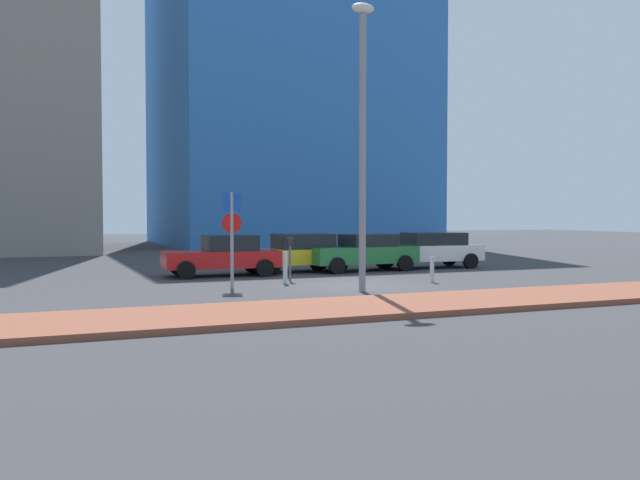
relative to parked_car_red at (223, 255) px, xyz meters
The scene contains 12 objects.
ground_plane 5.73m from the parked_car_red, 56.42° to the right, with size 120.00×120.00×0.00m, color #38383A.
sidewalk_brick 10.54m from the parked_car_red, 72.61° to the right, with size 40.00×3.25×0.14m, color brown.
parked_car_red is the anchor object (origin of this frame).
parked_car_yellow 3.28m from the parked_car_red, 10.60° to the left, with size 4.16×2.06×1.49m.
parked_car_green 5.68m from the parked_car_red, ahead, with size 4.55×2.09×1.47m.
parked_car_white 9.00m from the parked_car_red, ahead, with size 4.50×2.16×1.49m.
parking_sign_post 4.50m from the parked_car_red, 101.24° to the right, with size 0.59×0.18×2.93m.
parking_meter 3.14m from the parked_car_red, 59.06° to the right, with size 0.18×0.14×1.47m.
street_lamp 8.07m from the parked_car_red, 69.42° to the right, with size 0.70×0.36×8.36m.
traffic_bollard_near 7.66m from the parked_car_red, 40.82° to the right, with size 0.14×0.14×0.87m, color #B7B7BC.
traffic_bollard_mid 3.73m from the parked_car_red, 72.28° to the right, with size 0.15×0.15×1.04m, color #B7B7BC.
building_colorful_midrise 30.72m from the parked_car_red, 65.65° to the left, with size 18.39×17.17×26.58m, color #3372BF.
Camera 1 is at (-9.54, -19.71, 2.27)m, focal length 38.40 mm.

